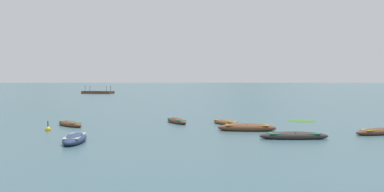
# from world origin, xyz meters

# --- Properties ---
(ground_plane) EXTENTS (6000.00, 6000.00, 0.00)m
(ground_plane) POSITION_xyz_m (0.00, 1500.00, 0.00)
(ground_plane) COLOR #385660
(mountain_1) EXTENTS (1079.07, 1079.07, 286.69)m
(mountain_1) POSITION_xyz_m (-836.58, 2330.12, 143.35)
(mountain_1) COLOR #56665B
(mountain_1) RESTS_ON ground
(mountain_2) EXTENTS (851.62, 851.62, 310.96)m
(mountain_2) POSITION_xyz_m (353.23, 2261.57, 155.48)
(mountain_2) COLOR #4C5B56
(mountain_2) RESTS_ON ground
(rowboat_1) EXTENTS (4.19, 1.77, 0.65)m
(rowboat_1) POSITION_xyz_m (3.15, 23.30, 0.20)
(rowboat_1) COLOR brown
(rowboat_1) RESTS_ON ground
(rowboat_2) EXTENTS (2.45, 3.37, 0.48)m
(rowboat_2) POSITION_xyz_m (2.08, 27.58, 0.15)
(rowboat_2) COLOR brown
(rowboat_2) RESTS_ON ground
(rowboat_3) EXTENTS (1.38, 3.70, 0.60)m
(rowboat_3) POSITION_xyz_m (-7.34, 17.98, 0.19)
(rowboat_3) COLOR navy
(rowboat_3) RESTS_ON ground
(rowboat_4) EXTENTS (2.95, 3.15, 0.51)m
(rowboat_4) POSITION_xyz_m (-10.04, 26.33, 0.16)
(rowboat_4) COLOR brown
(rowboat_4) RESTS_ON ground
(rowboat_6) EXTENTS (4.14, 1.11, 0.55)m
(rowboat_6) POSITION_xyz_m (5.38, 19.23, 0.17)
(rowboat_6) COLOR #2D2826
(rowboat_6) RESTS_ON ground
(rowboat_7) EXTENTS (2.23, 3.52, 0.54)m
(rowboat_7) POSITION_xyz_m (-1.90, 28.56, 0.17)
(rowboat_7) COLOR #4C3323
(rowboat_7) RESTS_ON ground
(rowboat_8) EXTENTS (4.25, 2.33, 0.53)m
(rowboat_8) POSITION_xyz_m (11.65, 21.25, 0.17)
(rowboat_8) COLOR #4C3323
(rowboat_8) RESTS_ON ground
(ferry_0) EXTENTS (9.36, 5.76, 2.54)m
(ferry_0) POSITION_xyz_m (-26.39, 109.90, 0.45)
(ferry_0) COLOR brown
(ferry_0) RESTS_ON ground
(mooring_buoy) EXTENTS (0.40, 0.40, 0.81)m
(mooring_buoy) POSITION_xyz_m (-10.70, 23.34, 0.09)
(mooring_buoy) COLOR yellow
(mooring_buoy) RESTS_ON ground
(weed_patch_1) EXTENTS (3.02, 3.00, 0.14)m
(weed_patch_1) POSITION_xyz_m (8.96, 30.10, 0.00)
(weed_patch_1) COLOR #38662D
(weed_patch_1) RESTS_ON ground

